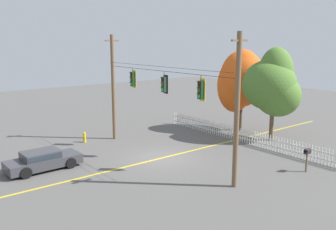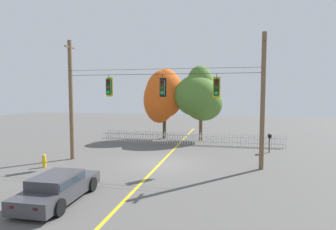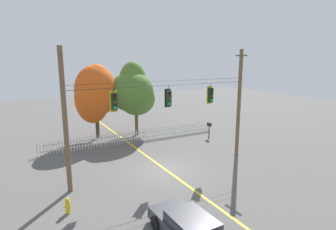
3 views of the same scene
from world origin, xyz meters
TOP-DOWN VIEW (x-y plane):
  - ground at (0.00, 0.00)m, footprint 80.00×80.00m
  - lane_centerline_stripe at (0.00, 0.00)m, footprint 0.16×36.00m
  - signal_support_span at (0.00, -0.00)m, footprint 12.50×1.10m
  - traffic_signal_northbound_secondary at (-3.39, 0.01)m, footprint 0.43×0.38m
  - traffic_signal_southbound_primary at (0.17, 0.01)m, footprint 0.43×0.38m
  - traffic_signal_eastbound_side at (3.47, 0.01)m, footprint 0.43×0.38m
  - white_picket_fence at (0.76, 6.97)m, footprint 16.14×0.06m
  - autumn_maple_near_fence at (-1.99, 9.68)m, footprint 3.87×3.56m
  - autumn_maple_mid at (1.52, 9.30)m, footprint 4.47×3.80m
  - parked_car at (-2.65, -6.88)m, footprint 1.94×4.31m
  - fire_hydrant at (-6.62, -2.30)m, footprint 0.38×0.22m
  - roadside_mailbox at (7.23, 4.93)m, footprint 0.25×0.44m

SIDE VIEW (x-z plane):
  - ground at x=0.00m, z-range 0.00..0.00m
  - lane_centerline_stripe at x=0.00m, z-range 0.00..0.01m
  - fire_hydrant at x=-6.62m, z-range -0.01..0.79m
  - white_picket_fence at x=0.76m, z-range 0.00..1.06m
  - parked_car at x=-2.65m, z-range 0.03..1.18m
  - roadside_mailbox at x=7.23m, z-range 0.45..1.86m
  - signal_support_span at x=0.00m, z-range 0.08..8.01m
  - autumn_maple_mid at x=1.52m, z-range 0.64..7.68m
  - autumn_maple_near_fence at x=-1.99m, z-range 0.90..7.71m
  - traffic_signal_eastbound_side at x=3.47m, z-range 4.08..5.53m
  - traffic_signal_southbound_primary at x=0.17m, z-range 4.11..5.52m
  - traffic_signal_northbound_secondary at x=-3.39m, z-range 4.16..5.56m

